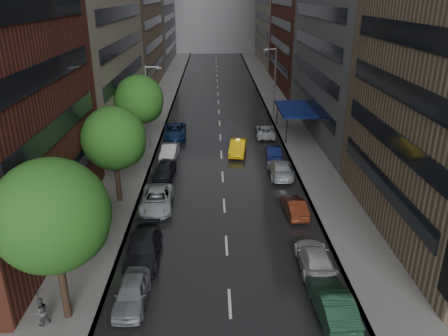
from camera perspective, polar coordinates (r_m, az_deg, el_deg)
The scene contains 14 objects.
road at distance 67.61m, azimuth -0.71°, elevation 8.20°, with size 14.00×140.00×0.01m, color black.
sidewalk_left at distance 68.08m, azimuth -8.39°, elevation 8.13°, with size 4.00×140.00×0.15m, color gray.
sidewalk_right at distance 68.30m, azimuth 6.94°, elevation 8.24°, with size 4.00×140.00×0.15m, color gray.
buildings_right at distance 74.09m, azimuth 11.65°, elevation 20.73°, with size 8.05×109.10×36.00m.
tree_near at distance 22.57m, azimuth -21.57°, elevation -5.81°, with size 5.63×5.63×8.97m.
tree_mid at distance 35.16m, azimuth -14.19°, elevation 3.74°, with size 5.03×5.03×8.01m.
tree_far at distance 47.24m, azimuth -11.02°, elevation 8.75°, with size 5.14×5.14×8.19m.
taxi at distance 46.58m, azimuth 1.81°, elevation 2.75°, with size 1.61×4.61×1.52m, color yellow.
parked_cars_left at distance 38.80m, azimuth -8.11°, elevation -1.53°, with size 2.89×34.98×1.56m.
parked_cars_right at distance 37.52m, azimuth 8.23°, elevation -2.44°, with size 2.52×36.24×1.60m.
ped_black_umbrella at distance 24.94m, azimuth -22.96°, elevation -16.11°, with size 0.98×0.98×2.09m.
street_lamp_left at distance 47.52m, azimuth -9.85°, elevation 8.02°, with size 1.74×0.22×9.00m.
street_lamp_right at distance 62.28m, azimuth 6.60°, elevation 11.46°, with size 1.74×0.22×9.00m.
awning at distance 53.20m, azimuth 9.30°, elevation 7.59°, with size 4.00×8.00×3.12m.
Camera 1 is at (-0.81, -15.67, 16.06)m, focal length 35.00 mm.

